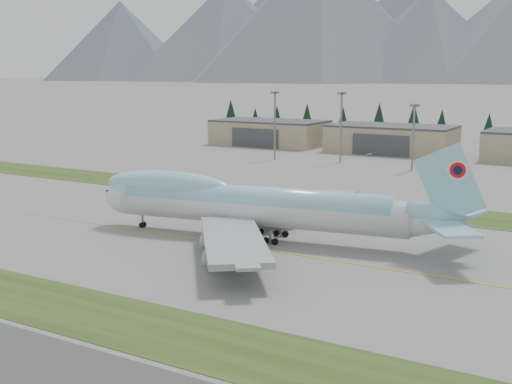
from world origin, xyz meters
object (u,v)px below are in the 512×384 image
Objects in this scene: hangar_center at (392,139)px; service_vehicle_a at (370,156)px; boeing_747_freighter at (254,205)px; service_vehicle_b at (456,166)px; hangar_left at (270,132)px.

hangar_center reaches higher than service_vehicle_a.
boeing_747_freighter is 21.74× the size of service_vehicle_b.
service_vehicle_a is 37.00m from service_vehicle_b.
hangar_left is 15.07× the size of service_vehicle_a.
hangar_center is (55.00, 0.00, 0.00)m from hangar_left.
hangar_center is at bearing 89.40° from boeing_747_freighter.
hangar_center is 15.44m from service_vehicle_a.
service_vehicle_b reaches higher than service_vehicle_a.
service_vehicle_b is at bearing -39.51° from hangar_center.
hangar_left reaches higher than service_vehicle_a.
hangar_left is 13.92× the size of service_vehicle_b.
boeing_747_freighter is 132.06m from service_vehicle_a.
service_vehicle_b is (35.03, -11.91, 0.00)m from service_vehicle_a.
service_vehicle_a is at bearing -15.25° from hangar_left.
hangar_left is at bearing 177.35° from service_vehicle_a.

